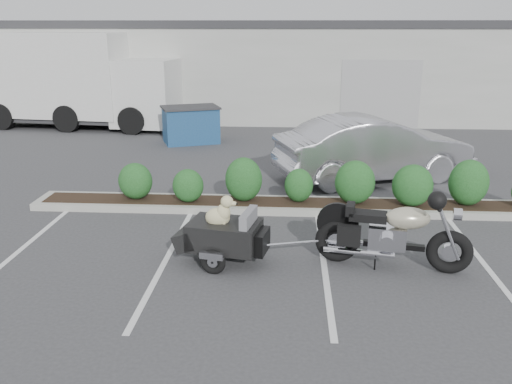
# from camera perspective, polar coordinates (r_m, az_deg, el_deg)

# --- Properties ---
(ground) EXTENTS (90.00, 90.00, 0.00)m
(ground) POSITION_cam_1_polar(r_m,az_deg,el_deg) (9.85, -0.07, -5.89)
(ground) COLOR #38383A
(ground) RESTS_ON ground
(planter_kerb) EXTENTS (12.00, 1.00, 0.15)m
(planter_kerb) POSITION_cam_1_polar(r_m,az_deg,el_deg) (11.87, 5.44, -1.47)
(planter_kerb) COLOR #9E9E93
(planter_kerb) RESTS_ON ground
(building) EXTENTS (26.00, 10.00, 4.00)m
(building) POSITION_cam_1_polar(r_m,az_deg,el_deg) (26.11, 2.40, 13.16)
(building) COLOR #9EA099
(building) RESTS_ON ground
(motorcycle) EXTENTS (2.54, 1.06, 1.47)m
(motorcycle) POSITION_cam_1_polar(r_m,az_deg,el_deg) (9.15, 14.15, -4.35)
(motorcycle) COLOR black
(motorcycle) RESTS_ON ground
(pet_trailer) EXTENTS (2.06, 1.18, 1.21)m
(pet_trailer) POSITION_cam_1_polar(r_m,az_deg,el_deg) (9.11, -3.44, -4.42)
(pet_trailer) COLOR black
(pet_trailer) RESTS_ON ground
(sedan) EXTENTS (5.29, 3.34, 1.65)m
(sedan) POSITION_cam_1_polar(r_m,az_deg,el_deg) (14.21, 12.32, 4.49)
(sedan) COLOR #B9B8BF
(sedan) RESTS_ON ground
(dumpster) EXTENTS (2.20, 1.86, 1.23)m
(dumpster) POSITION_cam_1_polar(r_m,az_deg,el_deg) (18.58, -6.88, 7.08)
(dumpster) COLOR navy
(dumpster) RESTS_ON ground
(delivery_truck) EXTENTS (8.04, 3.47, 3.57)m
(delivery_truck) POSITION_cam_1_polar(r_m,az_deg,el_deg) (22.34, -17.63, 10.95)
(delivery_truck) COLOR silver
(delivery_truck) RESTS_ON ground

